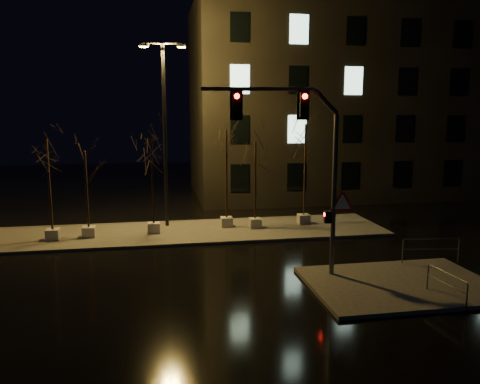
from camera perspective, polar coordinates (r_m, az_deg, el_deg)
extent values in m
plane|color=black|center=(20.42, -5.23, -9.23)|extent=(90.00, 90.00, 0.00)
cube|color=#45423D|center=(26.14, -6.37, -4.88)|extent=(22.00, 5.00, 0.15)
cube|color=#45423D|center=(19.31, 18.94, -10.60)|extent=(7.00, 5.00, 0.15)
cube|color=black|center=(40.41, 12.78, 10.64)|extent=(25.00, 12.00, 15.00)
cube|color=#B4B0A8|center=(25.99, -21.85, -4.80)|extent=(0.65, 0.65, 0.55)
cylinder|color=black|center=(25.51, -22.21, 0.88)|extent=(0.11, 0.11, 4.66)
cube|color=#B4B0A8|center=(25.88, -17.93, -4.64)|extent=(0.65, 0.65, 0.55)
cylinder|color=black|center=(25.44, -18.19, 0.31)|extent=(0.11, 0.11, 3.97)
cube|color=#B4B0A8|center=(25.92, -10.45, -4.30)|extent=(0.65, 0.65, 0.55)
cylinder|color=black|center=(25.44, -10.62, 1.31)|extent=(0.11, 0.11, 4.58)
cube|color=#B4B0A8|center=(26.85, -1.64, -3.67)|extent=(0.65, 0.65, 0.55)
cylinder|color=black|center=(26.36, -1.66, 2.20)|extent=(0.11, 0.11, 4.98)
cube|color=#B4B0A8|center=(26.60, 1.84, -3.79)|extent=(0.65, 0.65, 0.55)
cylinder|color=black|center=(26.15, 1.87, 1.40)|extent=(0.11, 0.11, 4.31)
cube|color=#B4B0A8|center=(27.84, 7.76, -3.27)|extent=(0.65, 0.65, 0.55)
cylinder|color=black|center=(27.35, 7.90, 2.69)|extent=(0.11, 0.11, 5.28)
cylinder|color=#525559|center=(18.78, 11.38, -0.46)|extent=(0.19, 0.19, 6.41)
cylinder|color=#525559|center=(17.91, 2.23, 12.43)|extent=(4.27, 0.54, 0.15)
cube|color=black|center=(18.19, 7.80, 10.45)|extent=(0.34, 0.26, 0.96)
cube|color=black|center=(17.80, -0.42, 10.56)|extent=(0.34, 0.26, 0.96)
cube|color=black|center=(18.88, 10.61, -3.02)|extent=(0.25, 0.21, 0.48)
cone|color=red|center=(18.88, 12.33, -1.43)|extent=(1.11, 0.13, 1.11)
sphere|color=#FF0C07|center=(18.52, 11.78, 11.32)|extent=(0.19, 0.19, 0.19)
cylinder|color=black|center=(26.75, -9.14, 6.59)|extent=(0.20, 0.20, 10.18)
cylinder|color=black|center=(26.99, -9.44, 17.45)|extent=(2.24, 0.36, 0.10)
cube|color=#FFAD32|center=(27.08, -11.67, 17.03)|extent=(0.54, 0.34, 0.20)
cube|color=#FFAD32|center=(26.89, -7.17, 17.20)|extent=(0.54, 0.34, 0.20)
cylinder|color=#525559|center=(21.53, 19.22, -6.91)|extent=(0.06, 0.06, 1.01)
cylinder|color=#525559|center=(22.55, 25.11, -6.55)|extent=(0.06, 0.06, 1.01)
cylinder|color=#525559|center=(21.87, 22.32, -5.32)|extent=(2.46, 0.38, 0.04)
cylinder|color=#525559|center=(21.98, 22.25, -6.45)|extent=(2.46, 0.38, 0.04)
cylinder|color=#525559|center=(17.37, 25.92, -11.49)|extent=(0.05, 0.05, 0.90)
cylinder|color=#525559|center=(18.83, 21.91, -9.60)|extent=(0.05, 0.05, 0.90)
cylinder|color=#525559|center=(17.93, 23.94, -9.00)|extent=(0.20, 2.01, 0.04)
cylinder|color=#525559|center=(18.06, 23.85, -10.21)|extent=(0.20, 2.01, 0.04)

